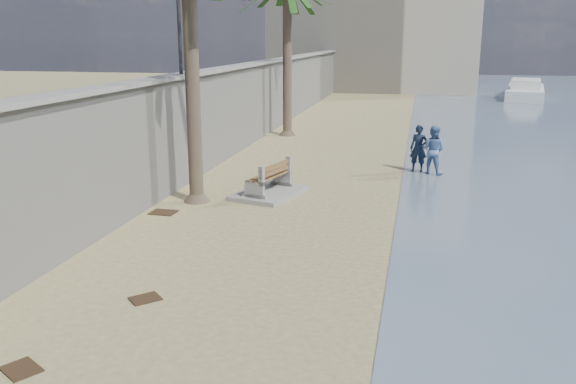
{
  "coord_description": "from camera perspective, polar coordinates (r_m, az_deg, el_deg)",
  "views": [
    {
      "loc": [
        2.48,
        -6.73,
        4.81
      ],
      "look_at": [
        -0.5,
        7.0,
        1.2
      ],
      "focal_mm": 38.0,
      "sensor_mm": 36.0,
      "label": 1
    }
  ],
  "objects": [
    {
      "name": "bench_far",
      "position": [
        18.84,
        -1.8,
        0.99
      ],
      "size": [
        2.2,
        2.74,
        1.0
      ],
      "color": "gray",
      "rests_on": "ground_plane"
    },
    {
      "name": "debris_b",
      "position": [
        10.2,
        -23.69,
        -14.94
      ],
      "size": [
        0.72,
        0.68,
        0.03
      ],
      "primitive_type": "cube",
      "rotation": [
        0.0,
        0.0,
        2.59
      ],
      "color": "#382616",
      "rests_on": "ground_plane"
    },
    {
      "name": "wall_cap",
      "position": [
        27.84,
        -3.87,
        11.79
      ],
      "size": [
        0.8,
        70.0,
        0.12
      ],
      "primitive_type": "cube",
      "color": "gray",
      "rests_on": "seawall"
    },
    {
      "name": "debris_c",
      "position": [
        17.41,
        -11.58,
        -1.88
      ],
      "size": [
        0.73,
        0.59,
        0.03
      ],
      "primitive_type": "cube",
      "rotation": [
        0.0,
        0.0,
        3.1
      ],
      "color": "#382616",
      "rests_on": "ground_plane"
    },
    {
      "name": "person_b",
      "position": [
        22.26,
        13.43,
        4.08
      ],
      "size": [
        1.14,
        1.03,
        1.94
      ],
      "primitive_type": "imported",
      "rotation": [
        0.0,
        0.0,
        2.74
      ],
      "color": "#5172A7",
      "rests_on": "ground_plane"
    },
    {
      "name": "person_a",
      "position": [
        22.58,
        12.14,
        4.32
      ],
      "size": [
        0.77,
        0.57,
        1.95
      ],
      "primitive_type": "imported",
      "rotation": [
        0.0,
        0.0,
        -0.15
      ],
      "color": "#121D32",
      "rests_on": "ground_plane"
    },
    {
      "name": "end_building",
      "position": [
        58.94,
        8.21,
        16.4
      ],
      "size": [
        18.0,
        12.0,
        14.0
      ],
      "primitive_type": "cube",
      "color": "#B7AA93",
      "rests_on": "ground_plane"
    },
    {
      "name": "seawall",
      "position": [
        27.98,
        -3.8,
        8.1
      ],
      "size": [
        0.45,
        70.0,
        3.5
      ],
      "primitive_type": "cube",
      "color": "gray",
      "rests_on": "ground_plane"
    },
    {
      "name": "yacht_far",
      "position": [
        53.4,
        21.3,
        8.65
      ],
      "size": [
        4.25,
        10.06,
        1.5
      ],
      "primitive_type": null,
      "rotation": [
        0.0,
        0.0,
        1.41
      ],
      "color": "silver",
      "rests_on": "bay_water"
    },
    {
      "name": "debris_d",
      "position": [
        11.93,
        -13.21,
        -9.68
      ],
      "size": [
        0.69,
        0.69,
        0.03
      ],
      "primitive_type": "cube",
      "rotation": [
        0.0,
        0.0,
        3.93
      ],
      "color": "#382616",
      "rests_on": "ground_plane"
    }
  ]
}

